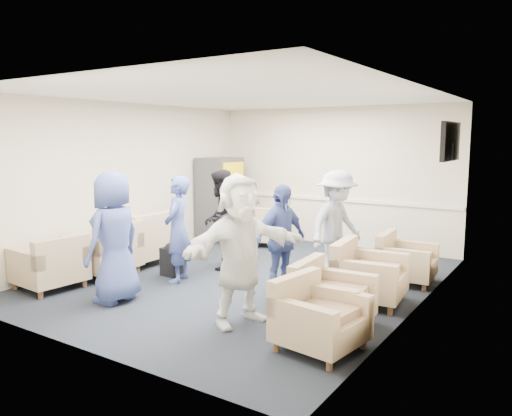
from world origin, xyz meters
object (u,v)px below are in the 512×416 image
Objects in this scene: armchair_left_mid at (106,253)px; person_mid_left at (178,229)px; armchair_left_near at (51,266)px; armchair_right_midnear at (329,300)px; armchair_right_far at (403,262)px; armchair_right_near at (316,319)px; armchair_right_midfar at (365,277)px; armchair_corner at (258,228)px; person_front_left at (114,237)px; armchair_left_far at (140,242)px; vending_machine at (220,199)px; person_front_right at (240,249)px; person_mid_right at (281,240)px; person_back_left at (221,219)px; person_back_right at (336,225)px.

person_mid_left reaches higher than armchair_left_mid.
armchair_left_near is 1.05× the size of armchair_right_midnear.
armchair_left_mid reaches higher than armchair_right_far.
armchair_right_near is 0.95× the size of armchair_right_midfar.
person_mid_left is at bearing 79.96° from armchair_corner.
person_front_left reaches higher than armchair_left_near.
armchair_left_far reaches higher than armchair_right_midfar.
armchair_left_far is 2.50m from armchair_corner.
armchair_left_far is 1.37m from person_mid_left.
armchair_right_midnear is 2.82m from person_front_left.
vending_machine is at bearing -174.43° from armchair_left_near.
person_mid_left reaches higher than armchair_right_midfar.
vending_machine is at bearing 59.57° from person_front_right.
armchair_right_far is 0.54× the size of person_mid_right.
armchair_left_mid is 0.53× the size of vending_machine.
person_front_right is at bearing 101.75° from armchair_corner.
person_back_left is at bearing 136.52° from armchair_left_mid.
person_mid_left is 0.96× the size of person_back_right.
person_back_left reaches higher than armchair_left_mid.
vending_machine is (-3.94, 3.21, 0.54)m from armchair_right_midnear.
armchair_right_far is at bearing 131.32° from armchair_left_near.
person_mid_left is (1.22, 1.26, 0.46)m from armchair_left_near.
armchair_right_near is 0.51× the size of person_front_left.
armchair_left_far reaches higher than armchair_right_near.
armchair_left_near is 1.69m from armchair_left_far.
armchair_left_mid is 1.85m from person_back_left.
armchair_right_near is 0.51× the size of vending_machine.
armchair_corner is (-3.06, 2.18, -0.00)m from armchair_right_midfar.
armchair_corner reaches higher than armchair_right_far.
person_front_left is (1.08, -0.76, 0.49)m from armchair_left_mid.
vending_machine is at bearing 72.82° from armchair_right_far.
armchair_corner is 3.20m from person_mid_right.
person_front_right reaches higher than armchair_left_mid.
armchair_right_near is 0.62m from armchair_right_midnear.
person_back_right is (3.10, 1.01, 0.44)m from armchair_left_far.
armchair_right_midfar reaches higher than armchair_left_near.
armchair_left_mid is 0.98× the size of armchair_right_midfar.
person_front_right is (-0.93, -1.49, 0.53)m from armchair_right_midfar.
person_front_left reaches higher than armchair_right_far.
person_front_left is 1.08× the size of person_mid_left.
armchair_right_far is 2.91m from person_front_right.
armchair_right_midnear is 0.49× the size of person_front_left.
person_mid_left is at bearing 97.00° from armchair_right_midfar.
armchair_right_midfar is at bearing 118.71° from person_front_left.
armchair_right_midfar reaches higher than armchair_right_far.
armchair_right_far is at bearing -13.58° from vending_machine.
armchair_left_near is 1.01× the size of armchair_right_near.
person_back_right is at bearing 139.13° from person_front_left.
armchair_right_midfar is (0.03, 1.05, 0.02)m from armchair_right_midnear.
armchair_right_near is 0.53× the size of person_back_right.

